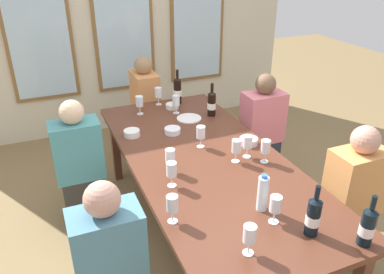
{
  "coord_description": "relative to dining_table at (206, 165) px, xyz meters",
  "views": [
    {
      "loc": [
        -1.04,
        -2.23,
        2.16
      ],
      "look_at": [
        0.0,
        0.27,
        0.79
      ],
      "focal_mm": 36.04,
      "sensor_mm": 36.0,
      "label": 1
    }
  ],
  "objects": [
    {
      "name": "wine_bottle_1",
      "position": [
        0.2,
        1.1,
        0.19
      ],
      "size": [
        0.08,
        0.08,
        0.34
      ],
      "color": "black",
      "rests_on": "dining_table"
    },
    {
      "name": "wine_glass_5",
      "position": [
        0.05,
        -0.81,
        0.18
      ],
      "size": [
        0.07,
        0.07,
        0.17
      ],
      "color": "white",
      "rests_on": "dining_table"
    },
    {
      "name": "wine_glass_4",
      "position": [
        -0.47,
        -0.58,
        0.18
      ],
      "size": [
        0.07,
        0.07,
        0.17
      ],
      "color": "white",
      "rests_on": "dining_table"
    },
    {
      "name": "tasting_bowl_1",
      "position": [
        0.4,
        0.07,
        0.09
      ],
      "size": [
        0.14,
        0.14,
        0.05
      ],
      "primitive_type": "cylinder",
      "color": "white",
      "rests_on": "dining_table"
    },
    {
      "name": "wine_glass_7",
      "position": [
        0.37,
        -0.21,
        0.18
      ],
      "size": [
        0.07,
        0.07,
        0.17
      ],
      "color": "white",
      "rests_on": "dining_table"
    },
    {
      "name": "dining_table",
      "position": [
        0.0,
        0.0,
        0.0
      ],
      "size": [
        1.09,
        2.47,
        0.74
      ],
      "color": "#5A2F1F",
      "rests_on": "ground"
    },
    {
      "name": "tasting_bowl_2",
      "position": [
        -0.41,
        0.56,
        0.09
      ],
      "size": [
        0.13,
        0.13,
        0.05
      ],
      "primitive_type": "cylinder",
      "color": "white",
      "rests_on": "dining_table"
    },
    {
      "name": "seated_person_4",
      "position": [
        0.0,
        1.58,
        -0.15
      ],
      "size": [
        0.24,
        0.38,
        1.11
      ],
      "color": "#21263E",
      "rests_on": "ground"
    },
    {
      "name": "wine_glass_9",
      "position": [
        -0.3,
        -0.08,
        0.18
      ],
      "size": [
        0.07,
        0.07,
        0.17
      ],
      "color": "white",
      "rests_on": "dining_table"
    },
    {
      "name": "wine_bottle_2",
      "position": [
        0.37,
        0.7,
        0.18
      ],
      "size": [
        0.08,
        0.08,
        0.31
      ],
      "color": "black",
      "rests_on": "dining_table"
    },
    {
      "name": "wine_glass_2",
      "position": [
        -0.36,
        -0.24,
        0.18
      ],
      "size": [
        0.07,
        0.07,
        0.17
      ],
      "color": "white",
      "rests_on": "dining_table"
    },
    {
      "name": "tasting_bowl_0",
      "position": [
        0.1,
        0.99,
        0.08
      ],
      "size": [
        0.13,
        0.13,
        0.04
      ],
      "primitive_type": "cylinder",
      "color": "white",
      "rests_on": "dining_table"
    },
    {
      "name": "water_bottle",
      "position": [
        0.05,
        -0.68,
        0.18
      ],
      "size": [
        0.06,
        0.06,
        0.24
      ],
      "color": "white",
      "rests_on": "dining_table"
    },
    {
      "name": "wine_glass_3",
      "position": [
        0.01,
        1.14,
        0.18
      ],
      "size": [
        0.07,
        0.07,
        0.17
      ],
      "color": "white",
      "rests_on": "dining_table"
    },
    {
      "name": "white_plate_0",
      "position": [
        0.15,
        0.7,
        0.07
      ],
      "size": [
        0.22,
        0.22,
        0.01
      ],
      "primitive_type": "cylinder",
      "color": "white",
      "rests_on": "dining_table"
    },
    {
      "name": "wine_bottle_3",
      "position": [
        0.18,
        -0.97,
        0.18
      ],
      "size": [
        0.08,
        0.08,
        0.31
      ],
      "color": "black",
      "rests_on": "dining_table"
    },
    {
      "name": "tasting_bowl_3",
      "position": [
        -0.08,
        0.49,
        0.09
      ],
      "size": [
        0.13,
        0.13,
        0.05
      ],
      "primitive_type": "cylinder",
      "color": "white",
      "rests_on": "dining_table"
    },
    {
      "name": "seated_person_3",
      "position": [
        0.85,
        0.57,
        -0.15
      ],
      "size": [
        0.38,
        0.24,
        1.11
      ],
      "color": "#252F3B",
      "rests_on": "ground"
    },
    {
      "name": "back_wall_with_windows",
      "position": [
        0.0,
        2.4,
        0.77
      ],
      "size": [
        4.29,
        0.1,
        2.9
      ],
      "color": "beige",
      "rests_on": "ground"
    },
    {
      "name": "wine_glass_11",
      "position": [
        0.29,
        -0.1,
        0.18
      ],
      "size": [
        0.07,
        0.07,
        0.17
      ],
      "color": "white",
      "rests_on": "dining_table"
    },
    {
      "name": "wine_glass_0",
      "position": [
        0.18,
        -0.13,
        0.18
      ],
      "size": [
        0.07,
        0.07,
        0.17
      ],
      "color": "white",
      "rests_on": "dining_table"
    },
    {
      "name": "seated_person_2",
      "position": [
        -0.85,
        0.59,
        -0.15
      ],
      "size": [
        0.38,
        0.24,
        1.11
      ],
      "color": "#37332D",
      "rests_on": "ground"
    },
    {
      "name": "wine_glass_6",
      "position": [
        0.09,
        0.87,
        0.18
      ],
      "size": [
        0.07,
        0.07,
        0.17
      ],
      "color": "white",
      "rests_on": "dining_table"
    },
    {
      "name": "wine_glass_10",
      "position": [
        -0.2,
        -0.97,
        0.18
      ],
      "size": [
        0.07,
        0.07,
        0.17
      ],
      "color": "white",
      "rests_on": "dining_table"
    },
    {
      "name": "wine_glass_1",
      "position": [
        0.04,
        0.18,
        0.18
      ],
      "size": [
        0.07,
        0.07,
        0.17
      ],
      "color": "white",
      "rests_on": "dining_table"
    },
    {
      "name": "seated_person_0",
      "position": [
        -0.85,
        -0.61,
        -0.15
      ],
      "size": [
        0.38,
        0.24,
        1.11
      ],
      "color": "#242C39",
      "rests_on": "ground"
    },
    {
      "name": "wine_glass_8",
      "position": [
        -0.22,
        0.98,
        0.18
      ],
      "size": [
        0.07,
        0.07,
        0.17
      ],
      "color": "white",
      "rests_on": "dining_table"
    },
    {
      "name": "seated_person_1",
      "position": [
        0.85,
        -0.62,
        -0.15
      ],
      "size": [
        0.38,
        0.24,
        1.11
      ],
      "color": "#2D2A30",
      "rests_on": "ground"
    },
    {
      "name": "ground_plane",
      "position": [
        0.0,
        0.0,
        -0.68
      ],
      "size": [
        12.0,
        12.0,
        0.0
      ],
      "primitive_type": "plane",
      "color": "olive"
    },
    {
      "name": "wine_bottle_0",
      "position": [
        0.39,
        -1.14,
        0.18
      ],
      "size": [
        0.08,
        0.08,
        0.3
      ],
      "color": "black",
      "rests_on": "dining_table"
    }
  ]
}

